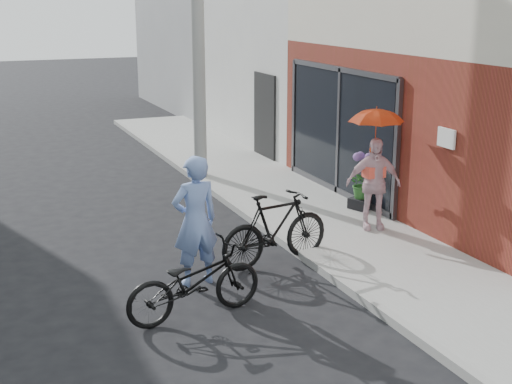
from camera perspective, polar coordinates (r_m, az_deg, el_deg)
ground at (r=10.19m, az=0.66°, el=-7.31°), size 80.00×80.00×0.00m
sidewalk at (r=12.73m, az=5.70°, el=-2.41°), size 2.20×24.00×0.12m
curb at (r=12.24m, az=0.92°, el=-3.07°), size 0.12×24.00×0.12m
plaster_building at (r=20.76m, az=9.17°, el=13.96°), size 8.00×6.00×7.00m
east_building_far at (r=26.95m, az=1.02°, el=14.41°), size 8.00×8.00×7.00m
utility_pole at (r=15.41m, az=-4.69°, el=13.70°), size 0.28×0.28×7.00m
officer at (r=9.90m, az=-4.89°, el=-2.33°), size 0.72×0.52×1.86m
bike_left at (r=9.02m, az=-4.96°, el=-7.16°), size 1.90×0.87×0.96m
bike_right at (r=10.72m, az=1.56°, el=-2.94°), size 1.93×0.83×1.12m
kimono_woman at (r=12.10m, az=9.37°, el=0.66°), size 0.99×0.67×1.56m
parasol at (r=11.86m, az=9.61°, el=6.12°), size 0.87×0.87×0.77m
planter at (r=13.39m, az=8.44°, el=-0.90°), size 0.49×0.49×0.20m
potted_plant at (r=13.29m, az=8.50°, el=0.67°), size 0.50×0.44×0.56m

